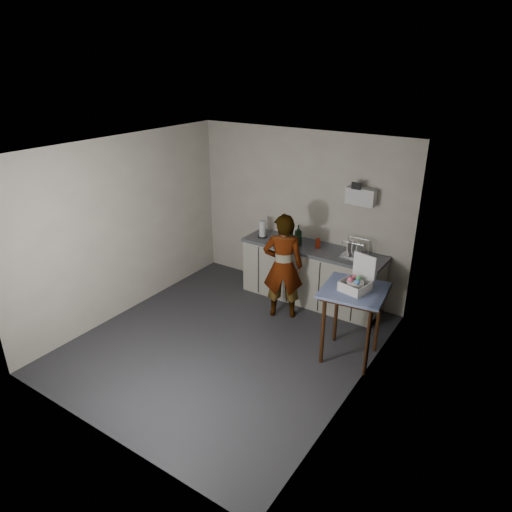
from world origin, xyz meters
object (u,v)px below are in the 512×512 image
Objects in this scene: soap_bottle at (298,236)px; bakery_box at (356,283)px; soda_can at (318,243)px; paper_towel at (263,229)px; dish_rack at (355,252)px; standing_man at (283,266)px; kitchen_counter at (311,276)px; dark_bottle at (291,235)px; side_table at (354,298)px.

soap_bottle is 1.68m from bakery_box.
soda_can is 0.51× the size of paper_towel.
soap_bottle reaches higher than dish_rack.
standing_man is 4.85× the size of soap_bottle.
standing_man is at bearing -82.82° from soap_bottle.
dish_rack is at bearing 3.24° from paper_towel.
standing_man reaches higher than bakery_box.
standing_man is 11.51× the size of soda_can.
soap_bottle is (-0.07, 0.56, 0.28)m from standing_man.
standing_man reaches higher than dish_rack.
dish_rack reaches higher than soda_can.
bakery_box is at bearing -27.25° from paper_towel.
kitchen_counter is 0.71m from dark_bottle.
standing_man is 0.69m from dark_bottle.
paper_towel is 1.53m from dish_rack.
kitchen_counter is 9.38× the size of dark_bottle.
dark_bottle is (-0.38, -0.03, 0.60)m from kitchen_counter.
side_table is 1.32m from standing_man.
dark_bottle reaches higher than soda_can.
dish_rack reaches higher than side_table.
dark_bottle is at bearing 137.57° from side_table.
kitchen_counter is 5.25× the size of bakery_box.
soda_can is 0.59m from dish_rack.
soap_bottle is at bearing 135.94° from side_table.
paper_towel is at bearing 145.74° from side_table.
soda_can is at bearing 19.86° from soap_bottle.
paper_towel is (-0.65, 0.02, -0.03)m from soap_bottle.
paper_towel is (-0.50, -0.03, 0.01)m from dark_bottle.
bakery_box is at bearing -35.36° from dark_bottle.
paper_towel reaches higher than side_table.
paper_towel is at bearing -66.76° from standing_man.
kitchen_counter is at bearing 3.83° from dark_bottle.
soap_bottle is 0.65m from paper_towel.
soap_bottle is 0.93× the size of dish_rack.
dark_bottle is 0.68× the size of dish_rack.
bakery_box reaches higher than soap_bottle.
soda_can is 1.53m from bakery_box.
side_table is 3.57× the size of paper_towel.
side_table is at bearing -35.30° from dark_bottle.
dark_bottle is 1.83m from bakery_box.
soda_can is 0.58× the size of dark_bottle.
dish_rack is (1.03, 0.05, -0.06)m from dark_bottle.
soap_bottle is at bearing -110.87° from standing_man.
dark_bottle is at bearing 161.65° from soap_bottle.
dark_bottle is at bearing -97.99° from standing_man.
bakery_box is at bearing 132.57° from standing_man.
side_table is at bearing 132.92° from standing_man.
kitchen_counter is at bearing 148.42° from bakery_box.
soap_bottle is at bearing -173.16° from dish_rack.
paper_towel is 0.78× the size of dish_rack.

